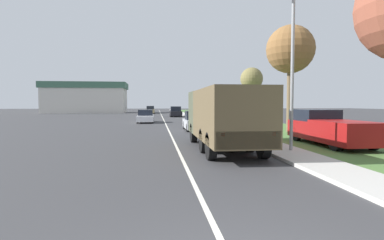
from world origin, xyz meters
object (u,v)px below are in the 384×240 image
object	(u,v)px
military_truck	(223,115)
car_third_ahead	(176,112)
car_nearest_ahead	(195,122)
car_fourth_ahead	(150,110)
lamp_post	(288,47)
car_second_ahead	(146,117)
pickup_truck	(328,128)

from	to	relation	value
military_truck	car_third_ahead	bearing A→B (deg)	89.81
car_nearest_ahead	car_fourth_ahead	world-z (taller)	car_fourth_ahead
military_truck	car_third_ahead	xyz separation A→B (m)	(0.12, 35.12, -0.84)
military_truck	car_nearest_ahead	bearing A→B (deg)	89.59
car_third_ahead	car_nearest_ahead	bearing A→B (deg)	-90.10
car_third_ahead	lamp_post	size ratio (longest dim) A/B	0.56
car_fourth_ahead	military_truck	bearing A→B (deg)	-85.26
car_third_ahead	car_fourth_ahead	world-z (taller)	car_third_ahead
car_second_ahead	car_fourth_ahead	world-z (taller)	car_fourth_ahead
car_nearest_ahead	car_third_ahead	bearing A→B (deg)	89.90
car_nearest_ahead	lamp_post	distance (m)	12.30
car_nearest_ahead	car_third_ahead	size ratio (longest dim) A/B	0.99
car_nearest_ahead	car_third_ahead	world-z (taller)	car_third_ahead
lamp_post	military_truck	bearing A→B (deg)	152.63
car_fourth_ahead	car_second_ahead	bearing A→B (deg)	-89.93
military_truck	car_nearest_ahead	world-z (taller)	military_truck
car_second_ahead	car_fourth_ahead	size ratio (longest dim) A/B	1.03
car_third_ahead	military_truck	bearing A→B (deg)	-90.19
car_third_ahead	pickup_truck	distance (m)	34.66
car_fourth_ahead	pickup_truck	world-z (taller)	pickup_truck
car_fourth_ahead	pickup_truck	size ratio (longest dim) A/B	0.83
lamp_post	car_fourth_ahead	bearing A→B (deg)	97.30
car_nearest_ahead	car_second_ahead	distance (m)	11.20
car_second_ahead	car_third_ahead	distance (m)	15.24
lamp_post	car_third_ahead	bearing A→B (deg)	93.73
car_fourth_ahead	pickup_truck	distance (m)	51.44
car_second_ahead	car_third_ahead	world-z (taller)	car_third_ahead
car_nearest_ahead	car_second_ahead	size ratio (longest dim) A/B	0.86
car_third_ahead	lamp_post	xyz separation A→B (m)	(2.37, -36.40, 3.76)
military_truck	pickup_truck	bearing A→B (deg)	9.03
car_nearest_ahead	car_fourth_ahead	size ratio (longest dim) A/B	0.89
car_second_ahead	pickup_truck	xyz separation A→B (m)	(9.93, -19.59, 0.21)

